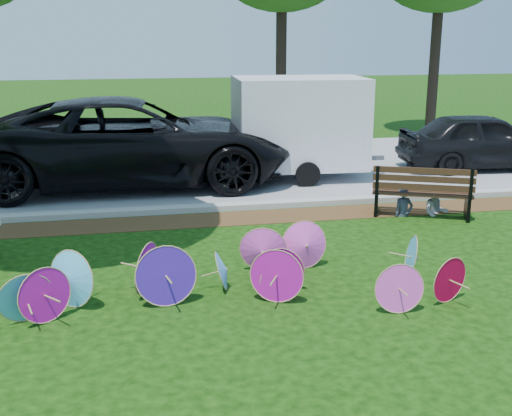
{
  "coord_description": "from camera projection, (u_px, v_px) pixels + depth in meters",
  "views": [
    {
      "loc": [
        -1.4,
        -7.59,
        3.6
      ],
      "look_at": [
        0.5,
        2.0,
        0.9
      ],
      "focal_mm": 45.0,
      "sensor_mm": 36.0,
      "label": 1
    }
  ],
  "objects": [
    {
      "name": "ground",
      "position": [
        248.0,
        316.0,
        8.4
      ],
      "size": [
        90.0,
        90.0,
        0.0
      ],
      "primitive_type": "plane",
      "color": "black",
      "rests_on": "ground"
    },
    {
      "name": "mulch_strip",
      "position": [
        207.0,
        220.0,
        12.65
      ],
      "size": [
        90.0,
        1.0,
        0.01
      ],
      "primitive_type": "cube",
      "color": "#472D16",
      "rests_on": "ground"
    },
    {
      "name": "curb",
      "position": [
        202.0,
        208.0,
        13.3
      ],
      "size": [
        90.0,
        0.3,
        0.12
      ],
      "primitive_type": "cube",
      "color": "#B7B5AD",
      "rests_on": "ground"
    },
    {
      "name": "street",
      "position": [
        185.0,
        170.0,
        17.24
      ],
      "size": [
        90.0,
        8.0,
        0.01
      ],
      "primitive_type": "cube",
      "color": "gray",
      "rests_on": "ground"
    },
    {
      "name": "parasol_pile",
      "position": [
        225.0,
        272.0,
        8.94
      ],
      "size": [
        6.28,
        2.03,
        0.85
      ],
      "color": "#FF4ED4",
      "rests_on": "ground"
    },
    {
      "name": "black_van",
      "position": [
        132.0,
        142.0,
        15.3
      ],
      "size": [
        7.57,
        3.49,
        2.1
      ],
      "primitive_type": "imported",
      "rotation": [
        0.0,
        0.0,
        1.57
      ],
      "color": "black",
      "rests_on": "ground"
    },
    {
      "name": "dark_pickup",
      "position": [
        483.0,
        141.0,
        17.22
      ],
      "size": [
        4.61,
        2.19,
        1.52
      ],
      "primitive_type": "imported",
      "rotation": [
        0.0,
        0.0,
        1.48
      ],
      "color": "black",
      "rests_on": "ground"
    },
    {
      "name": "cargo_trailer",
      "position": [
        300.0,
        122.0,
        16.0
      ],
      "size": [
        3.26,
        2.16,
        2.81
      ],
      "primitive_type": "cube",
      "rotation": [
        0.0,
        0.0,
        -0.05
      ],
      "color": "white",
      "rests_on": "ground"
    },
    {
      "name": "park_bench",
      "position": [
        422.0,
        191.0,
        12.84
      ],
      "size": [
        2.13,
        1.49,
        1.04
      ],
      "primitive_type": null,
      "rotation": [
        0.0,
        0.0,
        -0.41
      ],
      "color": "black",
      "rests_on": "ground"
    },
    {
      "name": "person_left",
      "position": [
        405.0,
        188.0,
        12.81
      ],
      "size": [
        0.45,
        0.33,
        1.14
      ],
      "primitive_type": "imported",
      "rotation": [
        0.0,
        0.0,
        0.14
      ],
      "color": "#3B3E50",
      "rests_on": "ground"
    },
    {
      "name": "person_right",
      "position": [
        437.0,
        188.0,
        12.95
      ],
      "size": [
        0.6,
        0.51,
        1.08
      ],
      "primitive_type": "imported",
      "rotation": [
        0.0,
        0.0,
        -0.21
      ],
      "color": "silver",
      "rests_on": "ground"
    }
  ]
}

